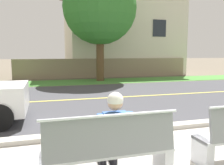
{
  "coord_description": "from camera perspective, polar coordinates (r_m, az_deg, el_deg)",
  "views": [
    {
      "loc": [
        -2.0,
        -2.45,
        1.77
      ],
      "look_at": [
        -0.27,
        3.56,
        1.0
      ],
      "focal_mm": 37.62,
      "sensor_mm": 36.0,
      "label": 1
    }
  ],
  "objects": [
    {
      "name": "street_asphalt",
      "position": [
        9.34,
        -3.41,
        -3.88
      ],
      "size": [
        52.0,
        8.0,
        0.01
      ],
      "primitive_type": "cube",
      "color": "#424247",
      "rests_on": "ground_plane"
    },
    {
      "name": "far_verge_grass",
      "position": [
        14.77,
        -8.18,
        0.12
      ],
      "size": [
        48.0,
        2.8,
        0.02
      ],
      "primitive_type": "cube",
      "color": "#478438",
      "rests_on": "ground_plane"
    },
    {
      "name": "road_centre_line",
      "position": [
        9.34,
        -3.41,
        -3.85
      ],
      "size": [
        48.0,
        0.14,
        0.01
      ],
      "primitive_type": "cube",
      "color": "#E0CC4C",
      "rests_on": "ground_plane"
    },
    {
      "name": "shade_tree_centre",
      "position": [
        15.53,
        -2.36,
        19.06
      ],
      "size": [
        4.67,
        4.67,
        7.7
      ],
      "color": "brown",
      "rests_on": "ground_plane"
    },
    {
      "name": "bench_left",
      "position": [
        3.32,
        -0.65,
        -16.34
      ],
      "size": [
        1.83,
        0.48,
        1.01
      ],
      "color": "silver",
      "rests_on": "ground_plane"
    },
    {
      "name": "curb_edge",
      "position": [
        5.47,
        6.37,
        -11.29
      ],
      "size": [
        44.0,
        0.3,
        0.11
      ],
      "primitive_type": "cube",
      "color": "#ADA89E",
      "rests_on": "ground_plane"
    },
    {
      "name": "house_across_street",
      "position": [
        21.31,
        2.18,
        12.36
      ],
      "size": [
        10.1,
        6.91,
        7.4
      ],
      "color": "beige",
      "rests_on": "ground_plane"
    },
    {
      "name": "seated_person_blue",
      "position": [
        3.42,
        0.33,
        -11.67
      ],
      "size": [
        0.52,
        0.68,
        1.25
      ],
      "color": "black",
      "rests_on": "ground_plane"
    },
    {
      "name": "garden_wall",
      "position": [
        17.55,
        -1.55,
        3.55
      ],
      "size": [
        13.0,
        0.36,
        1.4
      ],
      "primitive_type": "cube",
      "color": "gray",
      "rests_on": "ground_plane"
    },
    {
      "name": "ground_plane",
      "position": [
        10.78,
        -5.17,
        -2.44
      ],
      "size": [
        140.0,
        140.0,
        0.0
      ],
      "primitive_type": "plane",
      "color": "#665B4C"
    }
  ]
}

